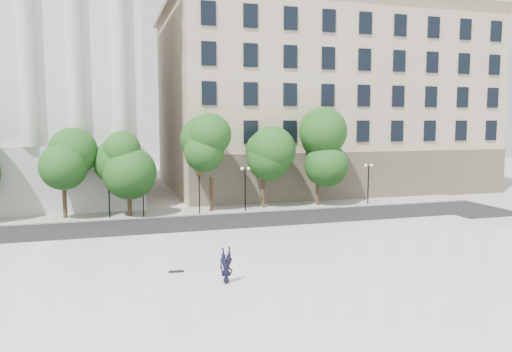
# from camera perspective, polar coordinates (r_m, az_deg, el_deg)

# --- Properties ---
(ground) EXTENTS (160.00, 160.00, 0.00)m
(ground) POSITION_cam_1_polar(r_m,az_deg,el_deg) (22.25, -1.84, -15.19)
(ground) COLOR #A5A39C
(ground) RESTS_ON ground
(plaza) EXTENTS (44.00, 22.00, 0.45)m
(plaza) POSITION_cam_1_polar(r_m,az_deg,el_deg) (24.91, -3.66, -12.26)
(plaza) COLOR white
(plaza) RESTS_ON ground
(street) EXTENTS (60.00, 8.00, 0.02)m
(street) POSITION_cam_1_polar(r_m,az_deg,el_deg) (39.23, -8.67, -5.73)
(street) COLOR black
(street) RESTS_ON ground
(far_sidewalk) EXTENTS (60.00, 4.00, 0.12)m
(far_sidewalk) POSITION_cam_1_polar(r_m,az_deg,el_deg) (45.06, -9.75, -4.12)
(far_sidewalk) COLOR #A7A59A
(far_sidewalk) RESTS_ON ground
(building_east) EXTENTS (36.00, 26.15, 23.00)m
(building_east) POSITION_cam_1_polar(r_m,az_deg,el_deg) (64.19, 6.55, 8.95)
(building_east) COLOR #BBB08E
(building_east) RESTS_ON ground
(traffic_light_west) EXTENTS (0.47, 1.74, 4.19)m
(traffic_light_west) POSITION_cam_1_polar(r_m,az_deg,el_deg) (42.64, -12.83, 0.15)
(traffic_light_west) COLOR black
(traffic_light_west) RESTS_ON ground
(traffic_light_east) EXTENTS (1.04, 1.70, 4.19)m
(traffic_light_east) POSITION_cam_1_polar(r_m,az_deg,el_deg) (43.22, -6.52, 0.34)
(traffic_light_east) COLOR black
(traffic_light_east) RESTS_ON ground
(person_lying) EXTENTS (0.65, 1.75, 0.47)m
(person_lying) POSITION_cam_1_polar(r_m,az_deg,el_deg) (24.30, -3.40, -11.59)
(person_lying) COLOR black
(person_lying) RESTS_ON plaza
(skateboard) EXTENTS (0.79, 0.29, 0.08)m
(skateboard) POSITION_cam_1_polar(r_m,az_deg,el_deg) (26.26, -9.10, -10.73)
(skateboard) COLOR black
(skateboard) RESTS_ON plaza
(street_trees) EXTENTS (39.66, 4.89, 7.78)m
(street_trees) POSITION_cam_1_polar(r_m,az_deg,el_deg) (43.91, -13.98, 2.25)
(street_trees) COLOR #382619
(street_trees) RESTS_ON ground
(lamp_posts) EXTENTS (36.75, 0.28, 4.50)m
(lamp_posts) POSITION_cam_1_polar(r_m,az_deg,el_deg) (43.32, -8.91, -0.68)
(lamp_posts) COLOR black
(lamp_posts) RESTS_ON ground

